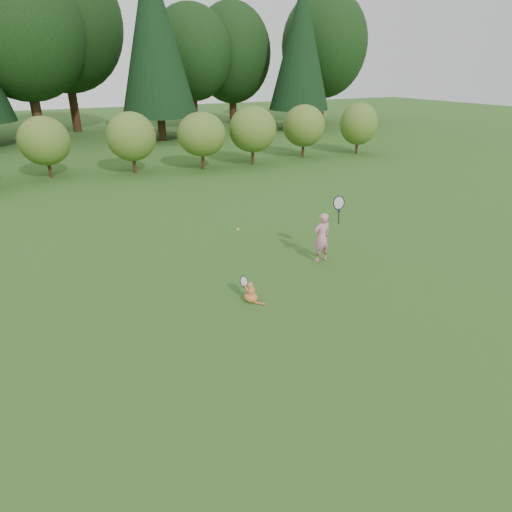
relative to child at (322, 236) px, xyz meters
name	(u,v)px	position (x,y,z in m)	size (l,w,h in m)	color
ground	(265,304)	(-2.22, -1.25, -0.64)	(100.00, 100.00, 0.00)	#1D4C15
shrub_row	(127,142)	(-2.22, 11.75, 0.76)	(28.00, 3.00, 2.80)	#466E22
woodland_backdrop	(79,8)	(-2.22, 21.75, 6.86)	(48.00, 10.00, 15.00)	black
child	(322,236)	(0.00, 0.00, 0.00)	(0.69, 0.40, 1.84)	pink
cat	(251,291)	(-2.42, -1.01, -0.42)	(0.38, 0.65, 0.58)	orange
tennis_ball	(238,229)	(-2.19, 0.07, 0.51)	(0.06, 0.06, 0.06)	#B4CC18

